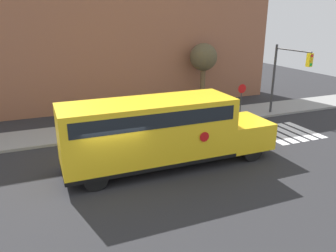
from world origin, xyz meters
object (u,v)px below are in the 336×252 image
stop_sign (241,96)px  traffic_light (286,71)px  school_bus (159,130)px  tree_near_sidewalk (203,58)px

stop_sign → traffic_light: size_ratio=0.49×
school_bus → stop_sign: school_bus is taller
traffic_light → school_bus: bearing=-159.0°
school_bus → stop_sign: size_ratio=4.20×
traffic_light → tree_near_sidewalk: bearing=122.4°
stop_sign → traffic_light: traffic_light is taller
traffic_light → tree_near_sidewalk: size_ratio=1.02×
school_bus → tree_near_sidewalk: (7.15, 9.29, 1.84)m
traffic_light → stop_sign: bearing=158.0°
stop_sign → traffic_light: bearing=-22.0°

